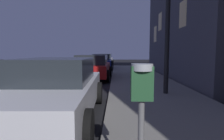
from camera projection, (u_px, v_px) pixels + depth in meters
name	position (u px, v px, depth m)	size (l,w,h in m)	color
parking_meter	(141.00, 100.00, 1.61)	(0.19, 0.19, 1.31)	#59595B
car_silver	(56.00, 89.00, 4.28)	(2.06, 4.34, 1.43)	#B7B7BF
car_red	(93.00, 67.00, 10.91)	(2.16, 4.16, 1.43)	maroon
car_blue	(101.00, 62.00, 17.29)	(2.16, 4.61, 1.43)	navy
car_white	(105.00, 59.00, 23.31)	(2.10, 4.41, 1.43)	silver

